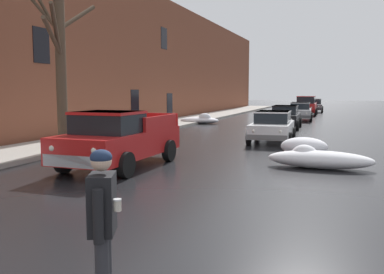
% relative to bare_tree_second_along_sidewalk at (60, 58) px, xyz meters
% --- Properties ---
extents(left_sidewalk_slab, '(3.15, 80.00, 0.16)m').
position_rel_bare_tree_second_along_sidewalk_xyz_m(left_sidewalk_slab, '(-1.38, 7.12, -3.48)').
color(left_sidewalk_slab, '#A8A399').
rests_on(left_sidewalk_slab, ground).
extents(brick_townhouse_facade, '(0.63, 80.00, 9.31)m').
position_rel_bare_tree_second_along_sidewalk_xyz_m(brick_townhouse_facade, '(-3.46, 7.12, 1.09)').
color(brick_townhouse_facade, brown).
rests_on(brick_townhouse_facade, ground).
extents(snow_bank_near_corner_left, '(2.86, 1.30, 0.76)m').
position_rel_bare_tree_second_along_sidewalk_xyz_m(snow_bank_near_corner_left, '(0.22, 15.50, -3.29)').
color(snow_bank_near_corner_left, white).
rests_on(snow_bank_near_corner_left, ground).
extents(snow_bank_along_left_kerb, '(3.15, 1.02, 0.69)m').
position_rel_bare_tree_second_along_sidewalk_xyz_m(snow_bank_along_left_kerb, '(9.15, 0.14, -3.28)').
color(snow_bank_along_left_kerb, white).
rests_on(snow_bank_along_left_kerb, ground).
extents(snow_bank_mid_block_left, '(2.32, 1.47, 0.63)m').
position_rel_bare_tree_second_along_sidewalk_xyz_m(snow_bank_mid_block_left, '(0.94, 0.92, -3.31)').
color(snow_bank_mid_block_left, white).
rests_on(snow_bank_mid_block_left, ground).
extents(snow_bank_far_right_pile, '(1.67, 1.15, 0.68)m').
position_rel_bare_tree_second_along_sidewalk_xyz_m(snow_bank_far_right_pile, '(8.52, 2.48, -3.23)').
color(snow_bank_far_right_pile, white).
rests_on(snow_bank_far_right_pile, ground).
extents(bare_tree_second_along_sidewalk, '(1.21, 3.92, 6.58)m').
position_rel_bare_tree_second_along_sidewalk_xyz_m(bare_tree_second_along_sidewalk, '(0.00, 0.00, 0.00)').
color(bare_tree_second_along_sidewalk, '#4C3D2D').
rests_on(bare_tree_second_along_sidewalk, ground).
extents(pickup_truck_red_approaching_near_lane, '(2.29, 4.96, 1.76)m').
position_rel_bare_tree_second_along_sidewalk_xyz_m(pickup_truck_red_approaching_near_lane, '(3.37, -1.80, -2.68)').
color(pickup_truck_red_approaching_near_lane, red).
rests_on(pickup_truck_red_approaching_near_lane, ground).
extents(sedan_white_parked_kerbside_close, '(2.07, 4.14, 1.42)m').
position_rel_bare_tree_second_along_sidewalk_xyz_m(sedan_white_parked_kerbside_close, '(6.80, 6.30, -2.81)').
color(sedan_white_parked_kerbside_close, silver).
rests_on(sedan_white_parked_kerbside_close, ground).
extents(sedan_black_parked_kerbside_mid, '(1.99, 4.14, 1.42)m').
position_rel_bare_tree_second_along_sidewalk_xyz_m(sedan_black_parked_kerbside_mid, '(6.38, 13.83, -2.81)').
color(sedan_black_parked_kerbside_mid, black).
rests_on(sedan_black_parked_kerbside_mid, ground).
extents(sedan_silver_parked_far_down_block, '(2.04, 4.35, 1.42)m').
position_rel_bare_tree_second_along_sidewalk_xyz_m(sedan_silver_parked_far_down_block, '(6.61, 21.01, -2.81)').
color(sedan_silver_parked_far_down_block, '#B7B7BC').
rests_on(sedan_silver_parked_far_down_block, ground).
extents(suv_red_queued_behind_truck, '(2.10, 4.35, 1.82)m').
position_rel_bare_tree_second_along_sidewalk_xyz_m(suv_red_queued_behind_truck, '(6.42, 28.52, -2.57)').
color(suv_red_queued_behind_truck, red).
rests_on(suv_red_queued_behind_truck, ground).
extents(sedan_grey_at_far_intersection, '(2.11, 4.32, 1.42)m').
position_rel_bare_tree_second_along_sidewalk_xyz_m(sedan_grey_at_far_intersection, '(6.70, 34.71, -2.81)').
color(sedan_grey_at_far_intersection, slate).
rests_on(sedan_grey_at_far_intersection, ground).
extents(pedestrian_with_coffee, '(0.49, 0.62, 1.76)m').
position_rel_bare_tree_second_along_sidewalk_xyz_m(pedestrian_with_coffee, '(7.51, -9.45, -2.52)').
color(pedestrian_with_coffee, '#2D2D33').
rests_on(pedestrian_with_coffee, ground).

